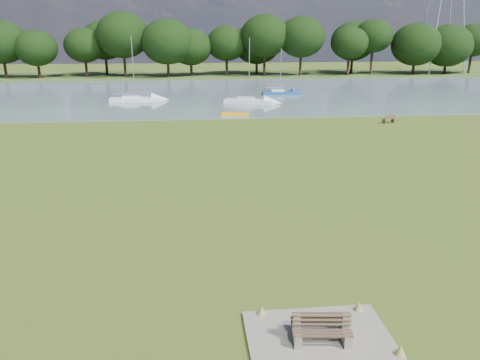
{
  "coord_description": "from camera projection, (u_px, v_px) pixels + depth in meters",
  "views": [
    {
      "loc": [
        -3.48,
        -25.16,
        8.58
      ],
      "look_at": [
        -1.09,
        -2.0,
        1.15
      ],
      "focal_mm": 35.0,
      "sensor_mm": 36.0,
      "label": 1
    }
  ],
  "objects": [
    {
      "name": "bench_pair",
      "position": [
        321.0,
        328.0,
        13.38
      ],
      "size": [
        1.77,
        1.16,
        0.9
      ],
      "rotation": [
        0.0,
        0.0,
        -0.11
      ],
      "color": "gray",
      "rests_on": "concrete_pad"
    },
    {
      "name": "tree_line",
      "position": [
        184.0,
        40.0,
        88.69
      ],
      "size": [
        132.51,
        9.58,
        11.59
      ],
      "color": "black",
      "rests_on": "far_bank"
    },
    {
      "name": "sailboat_5",
      "position": [
        135.0,
        98.0,
        59.36
      ],
      "size": [
        6.39,
        1.86,
        7.98
      ],
      "rotation": [
        0.0,
        0.0,
        0.01
      ],
      "color": "white",
      "rests_on": "river"
    },
    {
      "name": "sailboat_2",
      "position": [
        280.0,
        92.0,
        65.71
      ],
      "size": [
        5.09,
        1.45,
        6.22
      ],
      "rotation": [
        0.0,
        0.0,
        -0.01
      ],
      "color": "navy",
      "rests_on": "river"
    },
    {
      "name": "far_bank",
      "position": [
        208.0,
        75.0,
        95.01
      ],
      "size": [
        220.0,
        20.0,
        0.4
      ],
      "primitive_type": "cube",
      "color": "#4C6626",
      "rests_on": "ground"
    },
    {
      "name": "river",
      "position": [
        216.0,
        94.0,
        66.59
      ],
      "size": [
        220.0,
        40.0,
        0.1
      ],
      "primitive_type": "cube",
      "color": "slate",
      "rests_on": "ground"
    },
    {
      "name": "concrete_pad",
      "position": [
        320.0,
        340.0,
        13.51
      ],
      "size": [
        4.2,
        3.2,
        0.1
      ],
      "primitive_type": "cube",
      "color": "gray",
      "rests_on": "ground"
    },
    {
      "name": "riverbank_bench",
      "position": [
        389.0,
        119.0,
        45.48
      ],
      "size": [
        1.38,
        0.89,
        0.82
      ],
      "rotation": [
        0.0,
        0.0,
        0.4
      ],
      "color": "brown",
      "rests_on": "ground"
    },
    {
      "name": "ground",
      "position": [
        255.0,
        188.0,
        26.79
      ],
      "size": [
        220.0,
        220.0,
        0.0
      ],
      "primitive_type": "plane",
      "color": "brown"
    },
    {
      "name": "sailboat_0",
      "position": [
        249.0,
        100.0,
        57.81
      ],
      "size": [
        6.3,
        3.72,
        7.75
      ],
      "rotation": [
        0.0,
        0.0,
        -0.36
      ],
      "color": "white",
      "rests_on": "river"
    },
    {
      "name": "kayak",
      "position": [
        235.0,
        114.0,
        49.57
      ],
      "size": [
        3.02,
        1.05,
        0.3
      ],
      "primitive_type": "cube",
      "rotation": [
        0.0,
        0.0,
        -0.12
      ],
      "color": "orange",
      "rests_on": "river"
    }
  ]
}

